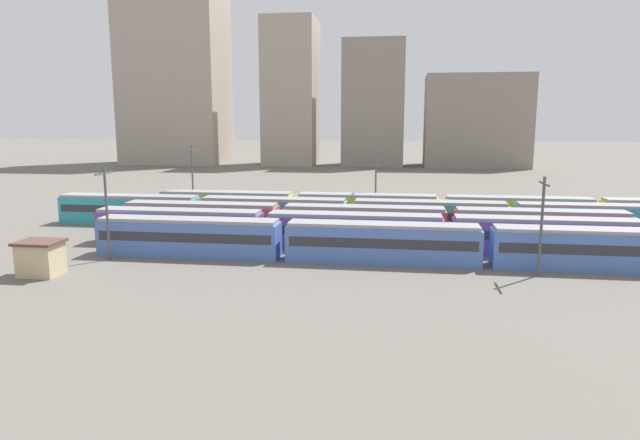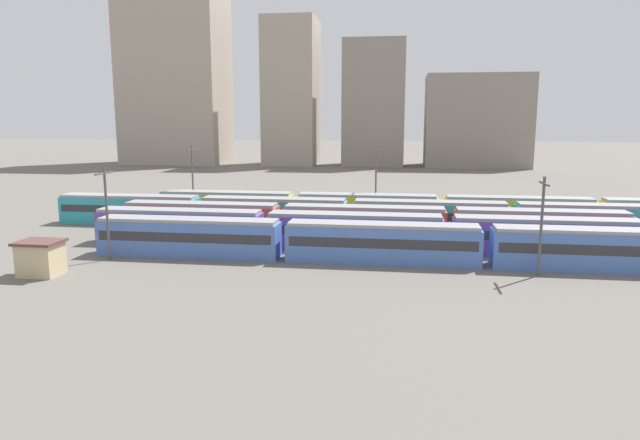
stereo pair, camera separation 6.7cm
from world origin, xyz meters
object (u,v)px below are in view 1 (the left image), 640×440
at_px(catenary_pole_3, 376,178).
at_px(signal_hut, 41,258).
at_px(train_track_3, 512,218).
at_px(catenary_pole_0, 542,221).
at_px(train_track_4, 598,213).
at_px(train_track_2, 364,222).
at_px(catenary_pole_1, 192,176).
at_px(catenary_pole_2, 107,208).

relative_size(catenary_pole_3, signal_hut, 2.74).
height_order(train_track_3, catenary_pole_0, catenary_pole_0).
bearing_deg(signal_hut, train_track_4, 28.43).
bearing_deg(train_track_3, train_track_4, 24.97).
height_order(train_track_2, train_track_4, same).
height_order(train_track_2, train_track_3, same).
xyz_separation_m(train_track_2, catenary_pole_3, (0.62, 13.60, 3.57)).
height_order(train_track_3, signal_hut, train_track_3).
distance_m(catenary_pole_1, catenary_pole_2, 26.33).
relative_size(train_track_4, catenary_pole_0, 13.13).
height_order(train_track_2, catenary_pole_1, catenary_pole_1).
distance_m(train_track_2, catenary_pole_2, 27.02).
bearing_deg(signal_hut, catenary_pole_1, 87.11).
distance_m(train_track_3, catenary_pole_1, 42.61).
xyz_separation_m(catenary_pole_3, signal_hut, (-27.10, -32.71, -3.93)).
distance_m(train_track_2, catenary_pole_0, 20.86).
height_order(train_track_3, catenary_pole_1, catenary_pole_1).
xyz_separation_m(train_track_4, signal_hut, (-54.51, -29.51, -0.35)).
xyz_separation_m(train_track_4, catenary_pole_2, (-51.45, -23.54, 3.08)).
height_order(catenary_pole_0, signal_hut, catenary_pole_0).
xyz_separation_m(train_track_2, train_track_4, (28.04, 10.40, 0.00)).
xyz_separation_m(train_track_3, catenary_pole_1, (-41.72, 7.94, 3.51)).
bearing_deg(train_track_2, catenary_pole_1, 152.12).
xyz_separation_m(catenary_pole_1, catenary_pole_2, (1.43, -26.28, -0.43)).
distance_m(catenary_pole_0, signal_hut, 42.88).
xyz_separation_m(catenary_pole_0, catenary_pole_1, (-40.72, 26.35, 0.60)).
bearing_deg(catenary_pole_0, train_track_2, 140.24).
relative_size(train_track_3, signal_hut, 31.25).
bearing_deg(train_track_4, catenary_pole_0, -117.25).
height_order(train_track_2, catenary_pole_2, catenary_pole_2).
height_order(train_track_4, catenary_pole_1, catenary_pole_1).
xyz_separation_m(train_track_3, signal_hut, (-43.34, -24.31, -0.35)).
xyz_separation_m(train_track_2, catenary_pole_2, (-23.41, -13.14, 3.08)).
distance_m(train_track_3, catenary_pole_3, 18.64).
bearing_deg(signal_hut, catenary_pole_2, 62.86).
height_order(catenary_pole_0, catenary_pole_2, catenary_pole_2).
height_order(train_track_4, catenary_pole_2, catenary_pole_2).
height_order(train_track_3, train_track_4, same).
height_order(train_track_2, catenary_pole_0, catenary_pole_0).
bearing_deg(catenary_pole_3, train_track_2, -92.63).
bearing_deg(catenary_pole_2, catenary_pole_1, 93.11).
relative_size(catenary_pole_0, signal_hut, 2.38).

